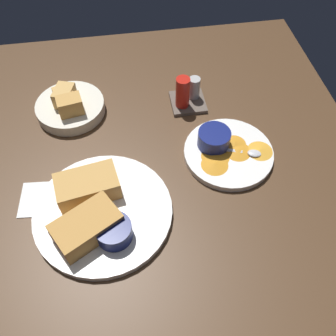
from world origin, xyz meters
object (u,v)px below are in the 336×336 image
(sandwich_half_near, at_px, (88,186))
(ramekin_light_gravy, at_px, (214,138))
(plate_chips_companion, at_px, (228,153))
(ramekin_dark_sauce, at_px, (114,231))
(condiment_caddy, at_px, (187,95))
(sandwich_half_far, at_px, (87,227))
(spoon_by_dark_ramekin, at_px, (96,218))
(plate_sandwich_main, at_px, (103,212))
(bread_basket_rear, at_px, (70,106))
(spoon_by_gravy_ramekin, at_px, (249,153))

(sandwich_half_near, distance_m, ramekin_light_gravy, 0.31)
(plate_chips_companion, bearing_deg, ramekin_dark_sauce, -147.89)
(condiment_caddy, bearing_deg, ramekin_dark_sauce, -120.69)
(sandwich_half_far, xyz_separation_m, ramekin_light_gravy, (0.30, 0.19, -0.00))
(spoon_by_dark_ramekin, relative_size, condiment_caddy, 0.90)
(ramekin_dark_sauce, xyz_separation_m, plate_chips_companion, (0.28, 0.18, -0.03))
(plate_sandwich_main, bearing_deg, spoon_by_dark_ramekin, -129.44)
(plate_chips_companion, xyz_separation_m, bread_basket_rear, (-0.37, 0.20, 0.02))
(ramekin_light_gravy, xyz_separation_m, condiment_caddy, (-0.03, 0.16, -0.00))
(sandwich_half_near, xyz_separation_m, bread_basket_rear, (-0.04, 0.27, -0.02))
(spoon_by_dark_ramekin, bearing_deg, plate_chips_companion, 22.61)
(bread_basket_rear, bearing_deg, ramekin_dark_sauce, -76.91)
(sandwich_half_far, height_order, plate_chips_companion, sandwich_half_far)
(plate_chips_companion, height_order, condiment_caddy, condiment_caddy)
(ramekin_dark_sauce, relative_size, condiment_caddy, 0.77)
(ramekin_dark_sauce, bearing_deg, spoon_by_gravy_ramekin, 26.43)
(spoon_by_gravy_ramekin, bearing_deg, spoon_by_dark_ramekin, -162.02)
(sandwich_half_far, relative_size, ramekin_light_gravy, 1.96)
(condiment_caddy, bearing_deg, plate_sandwich_main, -128.19)
(plate_sandwich_main, xyz_separation_m, spoon_by_dark_ramekin, (-0.01, -0.02, 0.01))
(ramekin_light_gravy, bearing_deg, sandwich_half_far, -148.03)
(spoon_by_gravy_ramekin, bearing_deg, plate_sandwich_main, -164.03)
(sandwich_half_near, distance_m, sandwich_half_far, 0.10)
(ramekin_light_gravy, bearing_deg, spoon_by_dark_ramekin, -150.96)
(sandwich_half_near, relative_size, spoon_by_gravy_ramekin, 1.45)
(ramekin_dark_sauce, distance_m, ramekin_light_gravy, 0.32)
(sandwich_half_far, relative_size, spoon_by_gravy_ramekin, 1.54)
(sandwich_half_near, xyz_separation_m, plate_chips_companion, (0.33, 0.06, -0.03))
(sandwich_half_near, height_order, ramekin_dark_sauce, sandwich_half_near)
(ramekin_dark_sauce, bearing_deg, ramekin_light_gravy, 39.12)
(sandwich_half_near, height_order, condiment_caddy, condiment_caddy)
(plate_chips_companion, relative_size, ramekin_light_gravy, 2.75)
(plate_sandwich_main, bearing_deg, condiment_caddy, 51.81)
(ramekin_dark_sauce, relative_size, bread_basket_rear, 0.42)
(plate_sandwich_main, height_order, ramekin_dark_sauce, ramekin_dark_sauce)
(sandwich_half_far, bearing_deg, plate_chips_companion, 25.88)
(sandwich_half_far, relative_size, bread_basket_rear, 0.85)
(ramekin_dark_sauce, height_order, plate_chips_companion, ramekin_dark_sauce)
(bread_basket_rear, height_order, condiment_caddy, condiment_caddy)
(sandwich_half_far, xyz_separation_m, spoon_by_gravy_ramekin, (0.38, 0.15, -0.02))
(ramekin_dark_sauce, xyz_separation_m, condiment_caddy, (0.22, 0.36, -0.00))
(sandwich_half_near, relative_size, bread_basket_rear, 0.81)
(condiment_caddy, bearing_deg, plate_chips_companion, -70.77)
(plate_sandwich_main, xyz_separation_m, plate_chips_companion, (0.30, 0.11, 0.00))
(ramekin_dark_sauce, xyz_separation_m, bread_basket_rear, (-0.09, 0.38, -0.01))
(plate_chips_companion, bearing_deg, condiment_caddy, 109.23)
(sandwich_half_near, relative_size, ramekin_dark_sauce, 1.94)
(spoon_by_gravy_ramekin, bearing_deg, ramekin_light_gravy, 151.16)
(ramekin_light_gravy, bearing_deg, condiment_caddy, 101.80)
(plate_sandwich_main, height_order, ramekin_light_gravy, ramekin_light_gravy)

